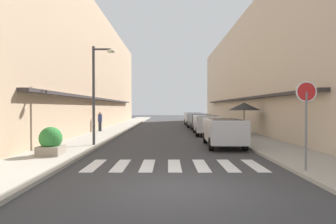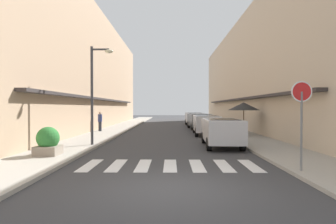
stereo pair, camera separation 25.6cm
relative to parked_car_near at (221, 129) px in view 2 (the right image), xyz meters
name	(u,v)px [view 2 (the right image)]	position (x,y,z in m)	size (l,w,h in m)	color
ground_plane	(171,130)	(-2.66, 10.50, -0.92)	(99.98, 99.98, 0.00)	#38383A
sidewalk_left	(114,130)	(-7.72, 10.50, -0.86)	(2.69, 63.62, 0.12)	#9E998E
sidewalk_right	(227,130)	(2.40, 10.50, -0.86)	(2.69, 63.62, 0.12)	#9E998E
building_row_left	(76,71)	(-11.57, 11.77, 4.59)	(5.50, 42.90, 11.02)	tan
building_row_right	(266,74)	(6.24, 11.77, 4.26)	(5.50, 42.90, 10.36)	#C6B299
crosswalk	(170,165)	(-2.66, -4.79, -0.92)	(6.15, 2.20, 0.01)	silver
parked_car_near	(221,129)	(0.00, 0.00, 0.00)	(1.92, 4.37, 1.47)	silver
parked_car_mid	(206,123)	(0.00, 6.52, 0.00)	(1.91, 4.48, 1.47)	silver
parked_car_far	(199,119)	(0.00, 12.09, 0.00)	(1.97, 4.42, 1.47)	#4C5156
parked_car_distant	(194,117)	(0.00, 17.64, 0.00)	(1.89, 4.20, 1.47)	silver
round_street_sign	(302,102)	(1.37, -6.10, 1.31)	(0.65, 0.07, 2.75)	slate
street_lamp	(96,84)	(-6.56, -0.07, 2.34)	(1.19, 0.28, 5.11)	#38383D
cafe_umbrella	(244,106)	(2.48, 5.15, 1.21)	(2.23, 2.23, 2.30)	#262626
planter_corner	(48,142)	(-7.67, -3.29, -0.25)	(0.92, 0.92, 1.15)	gray
pedestrian_walking_near	(100,121)	(-8.47, 8.39, 0.03)	(0.34, 0.34, 1.59)	#282B33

